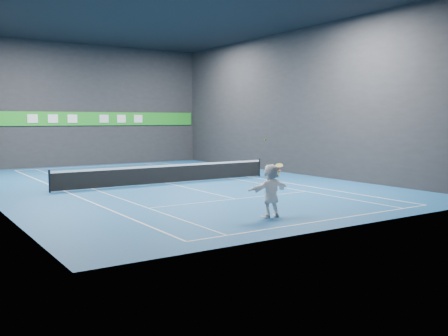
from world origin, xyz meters
TOP-DOWN VIEW (x-y plane):
  - ground at (0.00, 0.00)m, footprint 26.00×26.00m
  - ceiling at (0.00, 0.00)m, footprint 26.00×26.00m
  - wall_back at (0.00, 13.00)m, footprint 18.00×0.10m
  - wall_front at (0.00, -13.00)m, footprint 18.00×0.10m
  - wall_right at (9.00, 0.00)m, footprint 0.10×26.00m
  - baseline_near at (0.00, -11.89)m, footprint 10.98×0.08m
  - baseline_far at (0.00, 11.89)m, footprint 10.98×0.08m
  - sideline_doubles_left at (-5.49, 0.00)m, footprint 0.08×23.78m
  - sideline_doubles_right at (5.49, 0.00)m, footprint 0.08×23.78m
  - sideline_singles_left at (-4.11, 0.00)m, footprint 0.06×23.78m
  - sideline_singles_right at (4.11, 0.00)m, footprint 0.06×23.78m
  - service_line_near at (0.00, -6.40)m, footprint 8.23×0.06m
  - service_line_far at (0.00, 6.40)m, footprint 8.23×0.06m
  - center_service_line at (0.00, 0.00)m, footprint 0.06×12.80m
  - player at (-1.30, -10.42)m, footprint 1.77×0.66m
  - tennis_ball at (-1.56, -10.44)m, footprint 0.07×0.07m
  - tennis_net at (0.00, 0.00)m, footprint 12.50×0.10m
  - sponsor_banner at (0.00, 12.93)m, footprint 17.64×0.11m
  - tennis_racket at (-0.98, -10.38)m, footprint 0.51×0.38m

SIDE VIEW (x-z plane):
  - ground at x=0.00m, z-range 0.00..0.00m
  - baseline_near at x=0.00m, z-range 0.00..0.01m
  - baseline_far at x=0.00m, z-range 0.00..0.01m
  - sideline_doubles_left at x=-5.49m, z-range 0.00..0.01m
  - sideline_doubles_right at x=5.49m, z-range 0.00..0.01m
  - sideline_singles_left at x=-4.11m, z-range 0.00..0.01m
  - sideline_singles_right at x=4.11m, z-range 0.00..0.01m
  - service_line_near at x=0.00m, z-range 0.00..0.01m
  - service_line_far at x=0.00m, z-range 0.00..0.01m
  - center_service_line at x=0.00m, z-range 0.00..0.01m
  - tennis_net at x=0.00m, z-range 0.00..1.07m
  - player at x=-1.30m, z-range 0.00..1.88m
  - tennis_racket at x=-0.98m, z-range 1.40..1.92m
  - tennis_ball at x=-1.56m, z-range 2.69..2.76m
  - sponsor_banner at x=0.00m, z-range 3.00..4.00m
  - wall_back at x=0.00m, z-range 0.00..9.00m
  - wall_front at x=0.00m, z-range 0.00..9.00m
  - wall_right at x=9.00m, z-range 0.00..9.00m
  - ceiling at x=0.00m, z-range 9.00..9.00m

